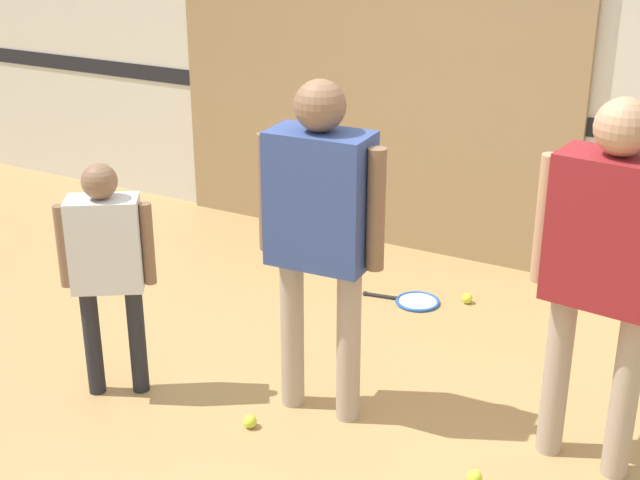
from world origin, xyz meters
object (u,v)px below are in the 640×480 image
at_px(racket_spare_on_floor, 414,301).
at_px(tennis_ball_near_instructor, 250,421).
at_px(tennis_ball_by_spare_racket, 467,298).
at_px(person_student_right, 608,251).
at_px(person_student_left, 107,256).
at_px(tennis_ball_stray_left, 475,477).
at_px(person_instructor, 320,217).

xyz_separation_m(racket_spare_on_floor, tennis_ball_near_instructor, (-0.16, -1.64, 0.02)).
xyz_separation_m(tennis_ball_near_instructor, tennis_ball_by_spare_racket, (0.45, 1.79, 0.00)).
distance_m(person_student_right, racket_spare_on_floor, 2.01).
distance_m(person_student_left, tennis_ball_stray_left, 2.01).
relative_size(person_student_right, tennis_ball_stray_left, 25.38).
relative_size(person_student_left, tennis_ball_stray_left, 18.52).
bearing_deg(person_instructor, tennis_ball_near_instructor, -129.16).
bearing_deg(racket_spare_on_floor, tennis_ball_near_instructor, 75.08).
relative_size(person_instructor, tennis_ball_stray_left, 25.09).
distance_m(person_student_left, person_student_right, 2.31).
distance_m(tennis_ball_near_instructor, tennis_ball_stray_left, 1.10).
bearing_deg(person_instructor, tennis_ball_by_spare_racket, 78.14).
height_order(person_student_left, tennis_ball_by_spare_racket, person_student_left).
bearing_deg(tennis_ball_stray_left, tennis_ball_near_instructor, -174.35).
bearing_deg(tennis_ball_near_instructor, tennis_ball_by_spare_racket, 75.87).
height_order(tennis_ball_near_instructor, tennis_ball_by_spare_racket, same).
bearing_deg(person_student_left, person_instructor, -14.18).
distance_m(racket_spare_on_floor, tennis_ball_near_instructor, 1.65).
bearing_deg(racket_spare_on_floor, tennis_ball_by_spare_racket, -162.21).
bearing_deg(person_student_left, racket_spare_on_floor, 27.78).
xyz_separation_m(person_instructor, tennis_ball_stray_left, (0.87, -0.19, -0.99)).
distance_m(person_student_right, tennis_ball_by_spare_racket, 1.92).
relative_size(racket_spare_on_floor, tennis_ball_by_spare_racket, 7.76).
relative_size(person_student_left, person_student_right, 0.73).
bearing_deg(tennis_ball_by_spare_racket, person_student_right, -52.01).
distance_m(person_student_left, racket_spare_on_floor, 2.06).
height_order(person_student_left, tennis_ball_near_instructor, person_student_left).
xyz_separation_m(tennis_ball_by_spare_racket, tennis_ball_stray_left, (0.64, -1.68, 0.00)).
relative_size(person_instructor, tennis_ball_near_instructor, 25.09).
bearing_deg(person_student_left, person_student_right, -19.65).
relative_size(person_student_left, tennis_ball_near_instructor, 18.52).
height_order(person_student_left, racket_spare_on_floor, person_student_left).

